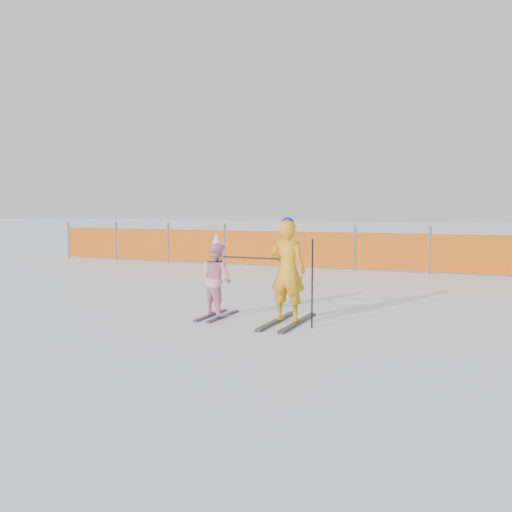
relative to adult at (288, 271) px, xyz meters
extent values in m
plane|color=white|center=(-0.52, -0.49, -0.79)|extent=(120.00, 120.00, 0.00)
cube|color=black|center=(-0.17, 0.00, -0.77)|extent=(0.09, 1.52, 0.04)
cube|color=black|center=(0.17, 0.00, -0.77)|extent=(0.09, 1.52, 0.04)
imported|color=#FFA915|center=(0.00, 0.00, 0.01)|extent=(0.57, 0.39, 1.52)
sphere|color=#1B1A93|center=(0.00, 0.00, 0.71)|extent=(0.20, 0.20, 0.20)
cube|color=black|center=(-1.32, 0.03, -0.78)|extent=(0.09, 1.05, 0.03)
cube|color=black|center=(-1.10, 0.03, -0.78)|extent=(0.09, 1.05, 0.03)
imported|color=#FFA6C7|center=(-1.21, 0.03, -0.18)|extent=(0.70, 0.64, 1.15)
cone|color=white|center=(-1.21, 0.03, 0.43)|extent=(0.19, 0.19, 0.24)
cylinder|color=black|center=(0.45, -0.20, -0.14)|extent=(0.02, 0.02, 1.30)
cylinder|color=black|center=(-0.60, 0.01, 0.18)|extent=(0.96, 0.05, 0.02)
cylinder|color=#595960|center=(-10.75, 7.51, -0.17)|extent=(0.06, 0.06, 1.25)
cylinder|color=#595960|center=(-8.75, 7.51, -0.17)|extent=(0.06, 0.06, 1.25)
cylinder|color=#595960|center=(-6.75, 7.51, -0.17)|extent=(0.06, 0.06, 1.25)
cylinder|color=#595960|center=(-4.75, 7.51, -0.17)|extent=(0.06, 0.06, 1.25)
cylinder|color=#595960|center=(-2.75, 7.51, -0.17)|extent=(0.06, 0.06, 1.25)
cylinder|color=#595960|center=(-0.75, 7.51, -0.17)|extent=(0.06, 0.06, 1.25)
cylinder|color=#595960|center=(1.25, 7.51, -0.17)|extent=(0.06, 0.06, 1.25)
cube|color=#D6580B|center=(-2.95, 7.51, -0.24)|extent=(15.60, 0.02, 1.00)
camera|label=1|loc=(2.89, -8.00, 0.96)|focal=40.00mm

